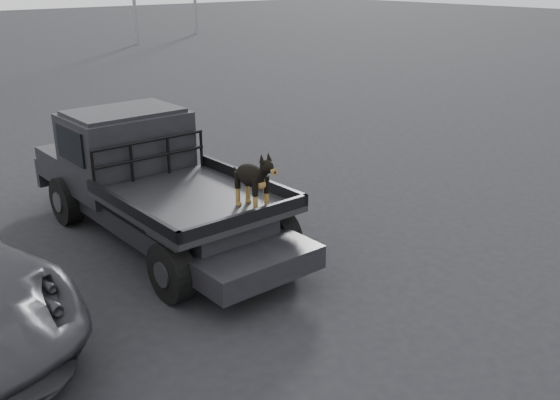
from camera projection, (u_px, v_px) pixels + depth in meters
ground at (233, 289)px, 7.87m from camera, size 120.00×120.00×0.00m
flatbed_ute at (161, 210)px, 9.18m from camera, size 2.00×5.40×0.92m
ute_cab at (126, 138)px, 9.55m from camera, size 1.72×1.30×0.88m
headache_rack at (150, 159)px, 9.06m from camera, size 1.80×0.08×0.55m
dog at (252, 180)px, 7.86m from camera, size 0.32×0.60×0.74m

